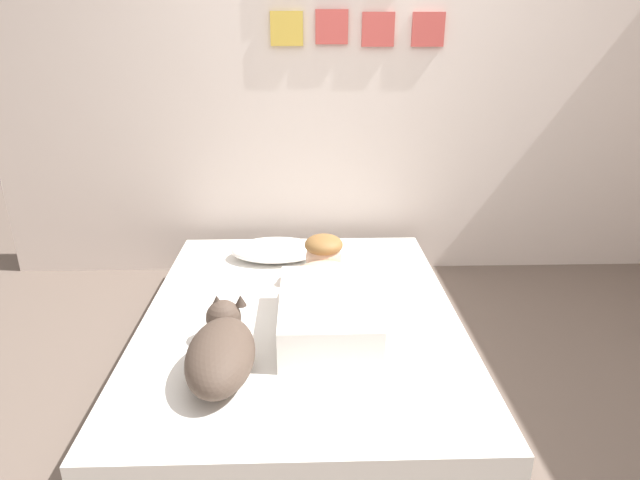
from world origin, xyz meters
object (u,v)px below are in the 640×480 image
(pillow, at_px, (276,250))
(person_lying, at_px, (326,296))
(cell_phone, at_px, (299,304))
(bed, at_px, (301,337))
(dog, at_px, (221,350))
(coffee_cup, at_px, (326,270))

(pillow, bearing_deg, person_lying, -68.82)
(person_lying, bearing_deg, cell_phone, 139.03)
(bed, relative_size, cell_phone, 14.26)
(person_lying, distance_m, dog, 0.61)
(cell_phone, bearing_deg, bed, -79.27)
(person_lying, xyz_separation_m, coffee_cup, (0.02, 0.45, -0.07))
(bed, distance_m, pillow, 0.69)
(bed, xyz_separation_m, cell_phone, (-0.01, 0.06, 0.14))
(pillow, bearing_deg, dog, -97.72)
(person_lying, relative_size, coffee_cup, 7.36)
(coffee_cup, bearing_deg, cell_phone, -113.78)
(pillow, distance_m, coffee_cup, 0.38)
(coffee_cup, bearing_deg, pillow, 138.67)
(pillow, relative_size, cell_phone, 3.71)
(person_lying, bearing_deg, dog, -134.26)
(bed, height_order, cell_phone, cell_phone)
(dog, bearing_deg, pillow, 82.28)
(bed, bearing_deg, cell_phone, 100.73)
(dog, bearing_deg, bed, 57.93)
(person_lying, bearing_deg, pillow, 111.18)
(bed, relative_size, person_lying, 2.17)
(cell_phone, bearing_deg, pillow, 103.41)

